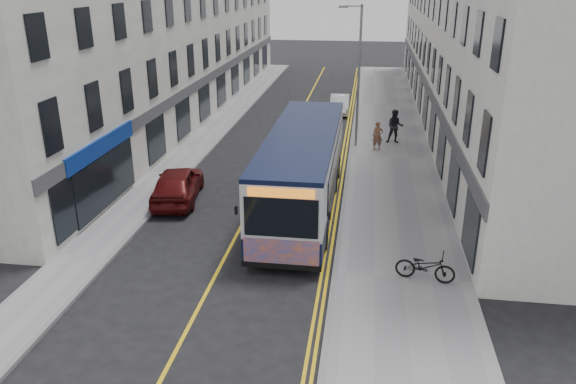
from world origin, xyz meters
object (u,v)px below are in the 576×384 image
(pedestrian_near, at_px, (378,136))
(car_maroon, at_px, (178,184))
(city_bus, at_px, (302,168))
(bicycle, at_px, (425,266))
(streetlamp, at_px, (358,72))
(car_white, at_px, (340,104))
(pedestrian_far, at_px, (395,126))

(pedestrian_near, height_order, car_maroon, pedestrian_near)
(city_bus, distance_m, bicycle, 7.43)
(streetlamp, distance_m, pedestrian_near, 3.76)
(streetlamp, height_order, car_white, streetlamp)
(pedestrian_near, bearing_deg, city_bus, -119.99)
(city_bus, relative_size, car_white, 3.08)
(streetlamp, distance_m, pedestrian_far, 4.11)
(car_white, bearing_deg, bicycle, -81.65)
(car_white, bearing_deg, city_bus, -93.25)
(pedestrian_near, xyz_separation_m, car_maroon, (-8.88, -8.72, -0.15))
(city_bus, relative_size, car_maroon, 2.59)
(bicycle, distance_m, pedestrian_near, 14.66)
(city_bus, height_order, pedestrian_near, city_bus)
(streetlamp, relative_size, car_maroon, 1.75)
(streetlamp, xyz_separation_m, car_white, (-1.36, 8.62, -3.75))
(streetlamp, bearing_deg, pedestrian_far, 20.43)
(city_bus, xyz_separation_m, pedestrian_far, (4.27, 10.55, -0.77))
(pedestrian_near, bearing_deg, car_white, 95.86)
(car_white, xyz_separation_m, car_maroon, (-6.21, -18.04, 0.15))
(city_bus, bearing_deg, pedestrian_far, 67.97)
(streetlamp, relative_size, city_bus, 0.67)
(city_bus, bearing_deg, streetlamp, 78.67)
(streetlamp, relative_size, pedestrian_far, 4.03)
(streetlamp, distance_m, bicycle, 15.99)
(streetlamp, height_order, pedestrian_near, streetlamp)
(pedestrian_near, xyz_separation_m, pedestrian_far, (1.02, 1.57, 0.18))
(city_bus, bearing_deg, pedestrian_near, 70.11)
(pedestrian_far, bearing_deg, car_white, 117.42)
(pedestrian_far, distance_m, car_maroon, 14.28)
(pedestrian_far, bearing_deg, car_maroon, -131.92)
(pedestrian_near, xyz_separation_m, car_white, (-2.67, 9.32, -0.30))
(bicycle, distance_m, pedestrian_far, 16.17)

